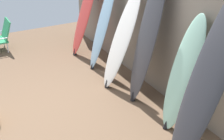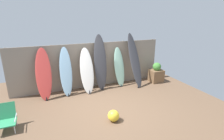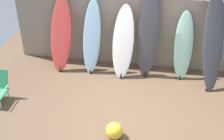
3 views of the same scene
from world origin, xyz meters
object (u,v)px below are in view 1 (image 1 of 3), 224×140
object	(u,v)px
surfboard_white_2	(121,40)
surfboard_seafoam_4	(183,75)
surfboard_charcoal_3	(147,36)
surfboard_charcoal_5	(208,79)
surfboard_skyblue_1	(103,24)
beach_chair	(0,36)
surfboard_red_0	(85,13)

from	to	relation	value
surfboard_white_2	surfboard_seafoam_4	bearing A→B (deg)	4.99
surfboard_charcoal_3	surfboard_charcoal_5	world-z (taller)	same
surfboard_skyblue_1	beach_chair	xyz separation A→B (m)	(-1.77, -1.56, -0.53)
surfboard_skyblue_1	surfboard_seafoam_4	world-z (taller)	surfboard_skyblue_1
surfboard_seafoam_4	surfboard_red_0	bearing A→B (deg)	-178.23
surfboard_red_0	surfboard_charcoal_5	xyz separation A→B (m)	(3.52, -0.10, 0.19)
surfboard_white_2	beach_chair	size ratio (longest dim) A/B	2.55
surfboard_skyblue_1	surfboard_charcoal_5	distance (m)	2.77
surfboard_charcoal_3	beach_chair	world-z (taller)	surfboard_charcoal_3
surfboard_skyblue_1	surfboard_charcoal_3	world-z (taller)	surfboard_charcoal_3
surfboard_white_2	beach_chair	bearing A→B (deg)	-149.29
surfboard_white_2	surfboard_red_0	bearing A→B (deg)	178.80
surfboard_charcoal_5	beach_chair	distance (m)	4.81
surfboard_red_0	surfboard_charcoal_5	size ratio (longest dim) A/B	0.82
surfboard_charcoal_3	beach_chair	bearing A→B (deg)	-152.57
surfboard_skyblue_1	surfboard_charcoal_5	size ratio (longest dim) A/B	0.81
surfboard_skyblue_1	surfboard_charcoal_3	bearing A→B (deg)	2.34
surfboard_charcoal_5	surfboard_red_0	bearing A→B (deg)	178.30
surfboard_skyblue_1	surfboard_charcoal_5	bearing A→B (deg)	-2.57
surfboard_white_2	surfboard_seafoam_4	world-z (taller)	surfboard_white_2
surfboard_red_0	beach_chair	bearing A→B (deg)	-123.43
surfboard_skyblue_1	surfboard_charcoal_5	world-z (taller)	surfboard_charcoal_5
beach_chair	surfboard_skyblue_1	bearing A→B (deg)	19.03
surfboard_charcoal_3	surfboard_charcoal_5	bearing A→B (deg)	-7.15
surfboard_charcoal_3	surfboard_red_0	bearing A→B (deg)	-177.97
surfboard_red_0	surfboard_skyblue_1	world-z (taller)	surfboard_red_0
surfboard_white_2	beach_chair	distance (m)	2.99
surfboard_seafoam_4	beach_chair	bearing A→B (deg)	-157.49
surfboard_white_2	surfboard_seafoam_4	size ratio (longest dim) A/B	1.05
surfboard_charcoal_3	surfboard_seafoam_4	distance (m)	0.87
surfboard_charcoal_3	surfboard_seafoam_4	world-z (taller)	surfboard_charcoal_3
surfboard_red_0	surfboard_white_2	distance (m)	1.52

